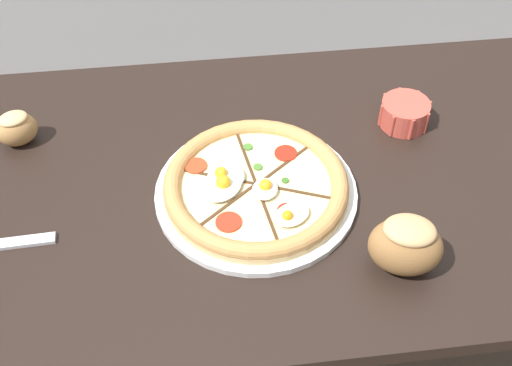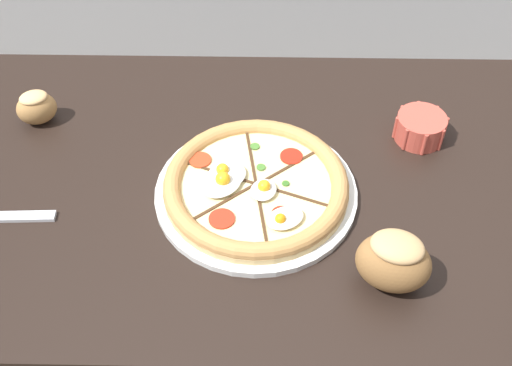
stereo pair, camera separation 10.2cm
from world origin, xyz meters
TOP-DOWN VIEW (x-y plane):
  - dining_table at (0.00, 0.00)m, footprint 1.57×0.72m
  - pizza at (-0.07, -0.04)m, footprint 0.35×0.35m
  - ramekin_bowl at (0.23, 0.11)m, footprint 0.10×0.10m
  - bread_piece_near at (-0.49, 0.15)m, footprint 0.09×0.08m
  - bread_piece_far at (0.13, -0.21)m, footprint 0.13×0.11m

SIDE VIEW (x-z plane):
  - dining_table at x=0.00m, z-range 0.27..1.01m
  - pizza at x=-0.07m, z-range 0.74..0.79m
  - ramekin_bowl at x=0.23m, z-range 0.74..0.79m
  - bread_piece_near at x=-0.49m, z-range 0.74..0.81m
  - bread_piece_far at x=0.13m, z-range 0.74..0.85m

